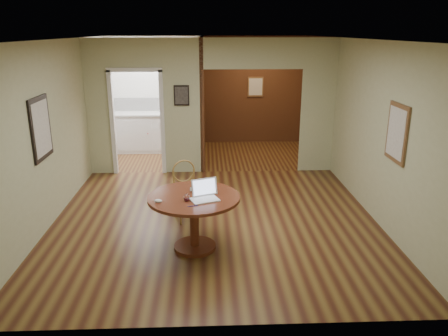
{
  "coord_description": "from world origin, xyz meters",
  "views": [
    {
      "loc": [
        -0.12,
        -6.2,
        2.84
      ],
      "look_at": [
        0.13,
        -0.2,
        0.93
      ],
      "focal_mm": 35.0,
      "sensor_mm": 36.0,
      "label": 1
    }
  ],
  "objects_px": {
    "closed_laptop": "(204,191)",
    "open_laptop": "(204,194)",
    "chair": "(186,187)",
    "dining_table": "(194,210)"
  },
  "relations": [
    {
      "from": "dining_table",
      "to": "closed_laptop",
      "type": "height_order",
      "value": "closed_laptop"
    },
    {
      "from": "chair",
      "to": "closed_laptop",
      "type": "bearing_deg",
      "value": -89.11
    },
    {
      "from": "dining_table",
      "to": "chair",
      "type": "bearing_deg",
      "value": 98.92
    },
    {
      "from": "closed_laptop",
      "to": "open_laptop",
      "type": "bearing_deg",
      "value": -89.18
    },
    {
      "from": "dining_table",
      "to": "open_laptop",
      "type": "height_order",
      "value": "open_laptop"
    },
    {
      "from": "closed_laptop",
      "to": "dining_table",
      "type": "bearing_deg",
      "value": -133.26
    },
    {
      "from": "open_laptop",
      "to": "closed_laptop",
      "type": "relative_size",
      "value": 1.12
    },
    {
      "from": "chair",
      "to": "closed_laptop",
      "type": "distance_m",
      "value": 0.94
    },
    {
      "from": "chair",
      "to": "dining_table",
      "type": "bearing_deg",
      "value": -98.65
    },
    {
      "from": "open_laptop",
      "to": "closed_laptop",
      "type": "distance_m",
      "value": 0.24
    }
  ]
}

